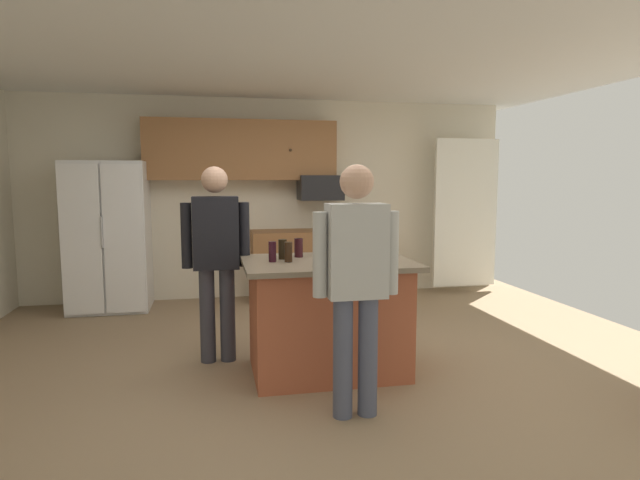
% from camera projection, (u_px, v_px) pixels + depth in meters
% --- Properties ---
extents(floor, '(7.04, 7.04, 0.00)m').
position_uv_depth(floor, '(310.00, 365.00, 4.47)').
color(floor, '#937A5B').
rests_on(floor, ground).
extents(ceiling, '(7.04, 7.04, 0.00)m').
position_uv_depth(ceiling, '(310.00, 47.00, 4.16)').
color(ceiling, white).
extents(back_wall, '(6.40, 0.10, 2.60)m').
position_uv_depth(back_wall, '(272.00, 199.00, 7.04)').
color(back_wall, beige).
rests_on(back_wall, ground).
extents(french_door_window_panel, '(0.90, 0.06, 2.00)m').
position_uv_depth(french_door_window_panel, '(465.00, 213.00, 7.19)').
color(french_door_window_panel, white).
rests_on(french_door_window_panel, ground).
extents(cabinet_run_upper, '(2.40, 0.38, 0.75)m').
position_uv_depth(cabinet_run_upper, '(242.00, 150.00, 6.69)').
color(cabinet_run_upper, '#936038').
extents(cabinet_run_lower, '(1.80, 0.63, 0.90)m').
position_uv_depth(cabinet_run_lower, '(321.00, 264.00, 6.95)').
color(cabinet_run_lower, '#936038').
rests_on(cabinet_run_lower, ground).
extents(refrigerator, '(0.91, 0.76, 1.77)m').
position_uv_depth(refrigerator, '(109.00, 236.00, 6.28)').
color(refrigerator, white).
rests_on(refrigerator, ground).
extents(microwave_over_range, '(0.56, 0.40, 0.32)m').
position_uv_depth(microwave_over_range, '(320.00, 188.00, 6.85)').
color(microwave_over_range, black).
extents(kitchen_island, '(1.34, 0.96, 0.92)m').
position_uv_depth(kitchen_island, '(327.00, 316.00, 4.28)').
color(kitchen_island, '#AD5638').
rests_on(kitchen_island, ground).
extents(person_guest_by_door, '(0.57, 0.22, 1.66)m').
position_uv_depth(person_guest_by_door, '(356.00, 274.00, 3.41)').
color(person_guest_by_door, '#4C5166').
rests_on(person_guest_by_door, ground).
extents(person_elder_center, '(0.57, 0.22, 1.67)m').
position_uv_depth(person_elder_center, '(216.00, 251.00, 4.47)').
color(person_elder_center, '#383842').
rests_on(person_elder_center, ground).
extents(glass_pilsner, '(0.06, 0.06, 0.16)m').
position_uv_depth(glass_pilsner, '(272.00, 252.00, 4.14)').
color(glass_pilsner, black).
rests_on(glass_pilsner, kitchen_island).
extents(mug_ceramic_white, '(0.12, 0.08, 0.10)m').
position_uv_depth(mug_ceramic_white, '(382.00, 258.00, 4.02)').
color(mug_ceramic_white, white).
rests_on(mug_ceramic_white, kitchen_island).
extents(tumbler_amber, '(0.07, 0.07, 0.16)m').
position_uv_depth(tumbler_amber, '(283.00, 249.00, 4.28)').
color(tumbler_amber, black).
rests_on(tumbler_amber, kitchen_island).
extents(glass_short_whisky, '(0.07, 0.07, 0.16)m').
position_uv_depth(glass_short_whisky, '(299.00, 248.00, 4.39)').
color(glass_short_whisky, '#321217').
rests_on(glass_short_whisky, kitchen_island).
extents(mug_blue_stoneware, '(0.12, 0.08, 0.10)m').
position_uv_depth(mug_blue_stoneware, '(345.00, 251.00, 4.41)').
color(mug_blue_stoneware, white).
rests_on(mug_blue_stoneware, kitchen_island).
extents(glass_stout_tall, '(0.06, 0.06, 0.16)m').
position_uv_depth(glass_stout_tall, '(288.00, 252.00, 4.14)').
color(glass_stout_tall, black).
rests_on(glass_stout_tall, kitchen_island).
extents(glass_dark_ale, '(0.07, 0.07, 0.13)m').
position_uv_depth(glass_dark_ale, '(319.00, 248.00, 4.51)').
color(glass_dark_ale, black).
rests_on(glass_dark_ale, kitchen_island).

